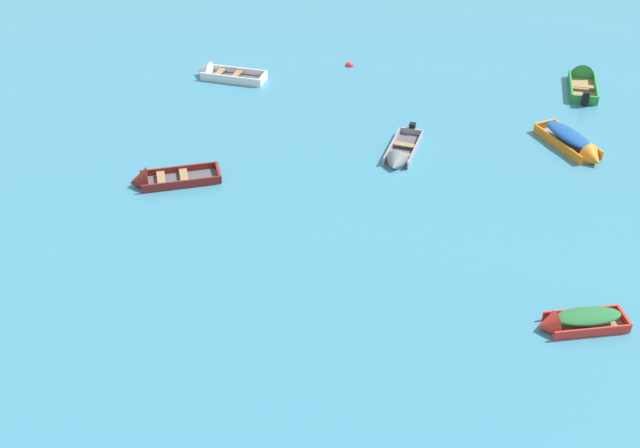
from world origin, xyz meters
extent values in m
cube|color=#99754C|center=(13.12, 35.00, 0.06)|extent=(1.70, 3.32, 0.12)
cube|color=#288C3D|center=(12.49, 35.11, 0.24)|extent=(0.63, 3.28, 0.47)
cube|color=#288C3D|center=(13.74, 34.90, 0.24)|extent=(0.63, 3.28, 0.47)
cube|color=#288C3D|center=(12.84, 33.37, 0.24)|extent=(1.24, 0.33, 0.47)
cone|color=#288C3D|center=(13.40, 36.70, 0.26)|extent=(1.32, 0.95, 1.21)
cube|color=#937047|center=(13.09, 34.84, 0.33)|extent=(1.17, 0.53, 0.03)
cube|color=black|center=(12.82, 33.24, 0.40)|extent=(0.37, 0.36, 0.66)
cube|color=#4C4C51|center=(3.50, 28.08, 0.05)|extent=(1.79, 3.17, 0.09)
cube|color=gray|center=(4.03, 27.93, 0.19)|extent=(0.91, 3.04, 0.37)
cube|color=gray|center=(2.98, 28.23, 0.19)|extent=(0.91, 3.04, 0.37)
cube|color=gray|center=(3.93, 29.59, 0.19)|extent=(1.05, 0.39, 0.37)
cone|color=gray|center=(3.07, 26.51, 0.21)|extent=(1.19, 0.97, 1.04)
cube|color=#937047|center=(3.55, 28.24, 0.26)|extent=(1.02, 0.58, 0.03)
cube|color=#937047|center=(3.30, 27.36, 0.26)|extent=(1.02, 0.58, 0.03)
cube|color=black|center=(3.96, 29.72, 0.32)|extent=(0.35, 0.36, 0.52)
cube|color=#4C4C51|center=(-5.35, 35.54, 0.05)|extent=(3.39, 1.82, 0.11)
cube|color=white|center=(-5.48, 34.96, 0.22)|extent=(3.29, 0.84, 0.43)
cube|color=white|center=(-5.21, 36.12, 0.22)|extent=(3.29, 0.84, 0.43)
cube|color=white|center=(-3.71, 35.16, 0.22)|extent=(0.38, 1.16, 0.43)
cone|color=white|center=(-7.05, 35.94, 0.24)|extent=(1.01, 1.28, 1.14)
cube|color=#937047|center=(-5.18, 35.50, 0.30)|extent=(0.58, 1.12, 0.03)
cube|color=#937047|center=(-6.13, 35.72, 0.30)|extent=(0.58, 1.12, 0.03)
cube|color=#99754C|center=(9.07, 16.57, 0.04)|extent=(2.63, 1.37, 0.09)
cube|color=red|center=(9.16, 16.09, 0.18)|extent=(2.58, 0.55, 0.35)
cube|color=red|center=(8.98, 17.06, 0.18)|extent=(2.58, 0.55, 0.35)
cube|color=red|center=(10.36, 16.81, 0.18)|extent=(0.28, 0.97, 0.35)
cone|color=red|center=(7.73, 16.32, 0.19)|extent=(0.76, 1.04, 0.94)
cube|color=#937047|center=(9.21, 16.60, 0.25)|extent=(0.43, 0.92, 0.03)
ellipsoid|color=#236633|center=(9.07, 16.57, 0.45)|extent=(2.41, 1.29, 0.27)
cube|color=gray|center=(11.05, 28.98, 0.05)|extent=(2.42, 3.44, 0.11)
cube|color=orange|center=(11.56, 29.23, 0.21)|extent=(1.59, 3.13, 0.43)
cube|color=orange|center=(10.53, 28.73, 0.21)|extent=(1.59, 3.13, 0.43)
cube|color=orange|center=(10.29, 30.53, 0.21)|extent=(1.06, 0.60, 0.43)
cone|color=orange|center=(11.84, 27.37, 0.23)|extent=(1.34, 1.20, 1.10)
cube|color=#937047|center=(10.97, 29.14, 0.30)|extent=(1.08, 0.78, 0.03)
cube|color=#937047|center=(11.41, 28.24, 0.30)|extent=(1.08, 0.78, 0.03)
ellipsoid|color=#19478C|center=(11.05, 28.98, 0.55)|extent=(2.25, 3.16, 0.36)
cube|color=#4C4C51|center=(-6.16, 25.00, 0.05)|extent=(3.36, 2.00, 0.09)
cube|color=maroon|center=(-5.98, 24.40, 0.19)|extent=(3.19, 1.00, 0.38)
cube|color=maroon|center=(-6.33, 25.59, 0.19)|extent=(3.19, 1.00, 0.38)
cube|color=maroon|center=(-4.57, 25.46, 0.19)|extent=(0.46, 1.20, 0.38)
cone|color=maroon|center=(-7.80, 24.52, 0.21)|extent=(1.06, 1.35, 1.18)
cube|color=#937047|center=(-5.99, 25.05, 0.26)|extent=(0.64, 1.16, 0.03)
cube|color=#937047|center=(-6.91, 24.78, 0.26)|extent=(0.64, 1.16, 0.03)
sphere|color=red|center=(0.87, 37.64, 0.00)|extent=(0.48, 0.48, 0.48)
camera|label=1|loc=(1.24, -2.99, 17.45)|focal=43.53mm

